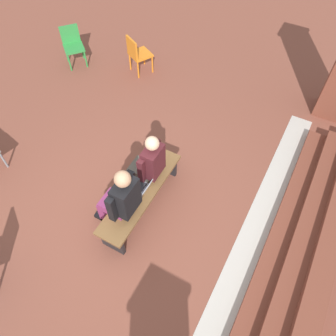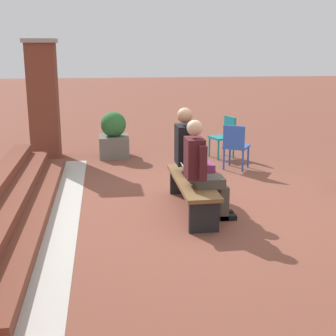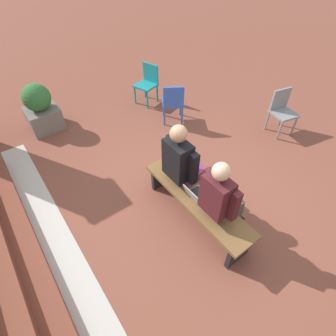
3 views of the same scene
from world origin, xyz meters
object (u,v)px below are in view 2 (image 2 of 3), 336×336
at_px(person_student, 202,167).
at_px(plastic_chair_near_bench_left, 235,144).
at_px(person_adult, 192,153).
at_px(planter, 114,136).
at_px(bench, 192,186).
at_px(plastic_chair_far_right, 225,134).
at_px(laptop, 191,176).

distance_m(person_student, plastic_chair_near_bench_left, 2.73).
relative_size(person_adult, planter, 1.48).
bearing_deg(bench, planter, 15.64).
height_order(bench, planter, planter).
bearing_deg(planter, plastic_chair_far_right, -98.54).
bearing_deg(plastic_chair_far_right, laptop, 157.59).
bearing_deg(bench, plastic_chair_near_bench_left, -29.82).
bearing_deg(person_adult, bench, 169.69).
height_order(bench, person_student, person_student).
xyz_separation_m(person_student, plastic_chair_near_bench_left, (2.46, -1.15, -0.23)).
distance_m(laptop, plastic_chair_far_right, 3.41).
bearing_deg(person_adult, plastic_chair_far_right, -23.82).
relative_size(laptop, planter, 0.34).
height_order(bench, plastic_chair_near_bench_left, plastic_chair_near_bench_left).
distance_m(plastic_chair_far_right, plastic_chair_near_bench_left, 1.02).
xyz_separation_m(person_student, laptop, (0.33, 0.08, -0.21)).
bearing_deg(plastic_chair_far_right, person_adult, 156.18).
relative_size(person_student, plastic_chair_far_right, 1.57).
relative_size(person_adult, plastic_chair_far_right, 1.65).
xyz_separation_m(bench, person_student, (-0.34, -0.07, 0.35)).
distance_m(bench, planter, 3.62).
relative_size(bench, planter, 1.91).
bearing_deg(person_student, plastic_chair_far_right, -19.35).
relative_size(laptop, plastic_chair_near_bench_left, 0.38).
height_order(person_adult, plastic_chair_near_bench_left, person_adult).
xyz_separation_m(bench, person_adult, (0.39, -0.07, 0.38)).
bearing_deg(planter, person_student, -164.76).
bearing_deg(plastic_chair_far_right, person_student, 160.65).
bearing_deg(plastic_chair_near_bench_left, person_adult, 146.58).
xyz_separation_m(plastic_chair_far_right, plastic_chair_near_bench_left, (-1.02, 0.07, 0.00)).
xyz_separation_m(person_adult, plastic_chair_near_bench_left, (1.74, -1.15, -0.26)).
bearing_deg(plastic_chair_near_bench_left, laptop, 150.04).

